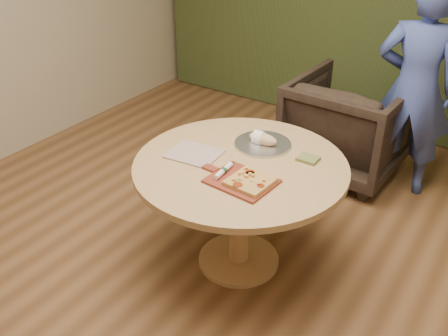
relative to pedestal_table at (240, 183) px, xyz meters
name	(u,v)px	position (x,y,z in m)	size (l,w,h in m)	color
room_shell	(193,78)	(-0.01, -0.42, 0.79)	(5.04, 6.04, 2.84)	brown
pedestal_table	(240,183)	(0.00, 0.00, 0.00)	(1.27, 1.27, 0.75)	tan
pizza_paddle	(240,180)	(0.11, -0.18, 0.15)	(0.46, 0.31, 0.01)	maroon
flatbread_pizza	(250,181)	(0.17, -0.18, 0.17)	(0.24, 0.24, 0.04)	tan
cutlery_roll	(224,171)	(-0.01, -0.17, 0.17)	(0.04, 0.20, 0.03)	white
newspaper	(194,154)	(-0.29, -0.07, 0.15)	(0.30, 0.25, 0.01)	beige
serving_tray	(263,144)	(0.00, 0.27, 0.15)	(0.36, 0.36, 0.02)	silver
bread_roll	(262,139)	(-0.01, 0.27, 0.18)	(0.19, 0.09, 0.09)	#D4AE81
green_packet	(308,159)	(0.32, 0.25, 0.15)	(0.12, 0.10, 0.02)	#4E5B29
armchair	(349,121)	(0.11, 1.53, -0.16)	(0.88, 0.82, 0.91)	black
person_standing	(415,89)	(0.57, 1.53, 0.23)	(0.61, 0.40, 1.67)	#3A4C9B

